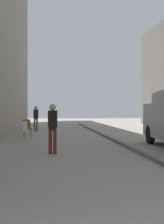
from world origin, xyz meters
TOP-DOWN VIEW (x-y plane):
  - ground_plane at (0.00, 12.00)m, footprint 80.00×80.00m
  - kerb_strip at (1.58, 12.00)m, footprint 0.16×40.00m
  - pedestrian_main_foreground at (-1.33, 9.65)m, footprint 0.32×0.25m
  - pedestrian_far_crossing at (-2.33, 20.80)m, footprint 0.33×0.23m
  - cafe_chair_near_window at (-2.67, 14.09)m, footprint 0.58×0.58m
  - cafe_chair_by_doorway at (-2.63, 16.34)m, footprint 0.55×0.55m

SIDE VIEW (x-z plane):
  - ground_plane at x=0.00m, z-range 0.00..0.00m
  - kerb_strip at x=1.58m, z-range 0.00..0.12m
  - cafe_chair_near_window at x=-2.67m, z-range 0.08..1.02m
  - cafe_chair_by_doorway at x=-2.63m, z-range 0.08..1.02m
  - pedestrian_main_foreground at x=-1.33m, z-range 0.13..1.80m
  - pedestrian_far_crossing at x=-2.33m, z-range 0.13..1.83m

